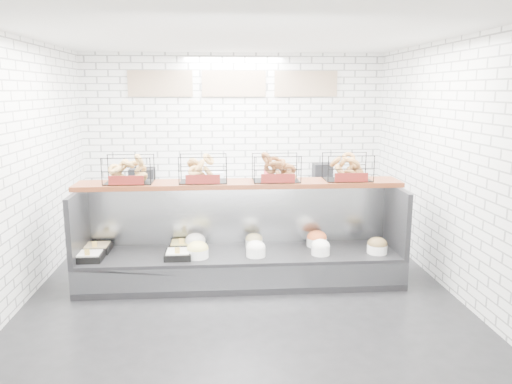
{
  "coord_description": "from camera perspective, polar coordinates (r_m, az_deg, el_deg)",
  "views": [
    {
      "loc": [
        -0.25,
        -5.69,
        2.39
      ],
      "look_at": [
        0.2,
        0.45,
        1.14
      ],
      "focal_mm": 35.0,
      "sensor_mm": 36.0,
      "label": 1
    }
  ],
  "objects": [
    {
      "name": "prep_counter",
      "position": [
        8.34,
        -2.4,
        -1.79
      ],
      "size": [
        4.0,
        0.6,
        1.2
      ],
      "color": "#93969B",
      "rests_on": "ground"
    },
    {
      "name": "ground",
      "position": [
        6.17,
        -1.57,
        -11.26
      ],
      "size": [
        5.5,
        5.5,
        0.0
      ],
      "primitive_type": "plane",
      "color": "black",
      "rests_on": "ground"
    },
    {
      "name": "display_case",
      "position": [
        6.38,
        -1.77,
        -7.35
      ],
      "size": [
        4.0,
        0.9,
        1.2
      ],
      "color": "black",
      "rests_on": "ground"
    },
    {
      "name": "bagel_shelf",
      "position": [
        6.29,
        -1.85,
        2.32
      ],
      "size": [
        4.1,
        0.5,
        0.4
      ],
      "color": "#4F2110",
      "rests_on": "display_case"
    },
    {
      "name": "room_shell",
      "position": [
        6.3,
        -1.93,
        8.5
      ],
      "size": [
        5.02,
        5.51,
        3.01
      ],
      "color": "white",
      "rests_on": "ground"
    }
  ]
}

